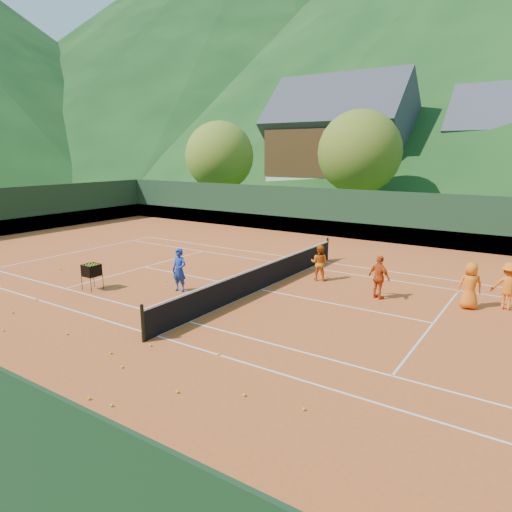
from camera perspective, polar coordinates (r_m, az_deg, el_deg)
The scene contains 32 objects.
ground at distance 17.64m, azimuth 0.58°, elevation -4.28°, with size 400.00×400.00×0.00m, color #284F18.
clay_court at distance 17.63m, azimuth 0.58°, elevation -4.25°, with size 40.00×24.00×0.02m, color #BE4E1E.
mountain_far_left at distance 196.94m, azimuth 2.72°, elevation 25.97°, with size 260.00×260.00×100.00m, color black.
coach at distance 17.45m, azimuth -9.56°, elevation -1.76°, with size 0.60×0.40×1.65m, color #173499.
student_a at distance 18.93m, azimuth 7.91°, elevation -0.82°, with size 0.72×0.56×1.48m, color orange.
student_b at distance 16.92m, azimuth 15.15°, elevation -2.60°, with size 0.93×0.39×1.59m, color #D44A12.
student_c at distance 16.92m, azimuth 25.18°, elevation -3.38°, with size 0.78×0.51×1.60m, color orange.
student_d at distance 17.43m, azimuth 29.00°, elevation -3.31°, with size 1.04×0.60×1.61m, color orange.
tennis_ball_0 at distance 22.02m, azimuth -19.14°, elevation -1.38°, with size 0.07×0.07×0.07m, color #B3DC24.
tennis_ball_1 at distance 10.81m, azimuth -20.13°, elevation -16.38°, with size 0.07×0.07×0.07m, color #B3DC24.
tennis_ball_2 at distance 22.32m, azimuth -23.33°, elevation -1.54°, with size 0.07×0.07×0.07m, color #B3DC24.
tennis_ball_3 at distance 12.19m, azimuth -4.73°, elevation -12.12°, with size 0.07×0.07×0.07m, color #B3DC24.
tennis_ball_4 at distance 17.08m, azimuth -28.13°, elevation -6.24°, with size 0.07×0.07×0.07m, color #B3DC24.
tennis_ball_5 at distance 15.56m, azimuth -29.04°, elevation -8.13°, with size 0.07×0.07×0.07m, color #B3DC24.
tennis_ball_7 at distance 10.59m, azimuth -9.81°, elevation -16.38°, with size 0.07×0.07×0.07m, color #B3DC24.
tennis_ball_8 at distance 10.33m, azimuth -1.46°, elevation -16.98°, with size 0.07×0.07×0.07m, color #B3DC24.
tennis_ball_11 at distance 11.96m, azimuth -16.39°, elevation -13.16°, with size 0.07×0.07×0.07m, color #B3DC24.
tennis_ball_12 at distance 12.80m, azimuth -17.72°, elevation -11.47°, with size 0.07×0.07×0.07m, color #B3DC24.
tennis_ball_13 at distance 18.64m, azimuth -16.72°, elevation -3.71°, with size 0.07×0.07×0.07m, color #B3DC24.
tennis_ball_14 at distance 10.41m, azimuth -17.61°, elevation -17.37°, with size 0.07×0.07×0.07m, color #B3DC24.
tennis_ball_15 at distance 18.17m, azimuth -25.71°, elevation -4.90°, with size 0.07×0.07×0.07m, color #B3DC24.
tennis_ball_16 at distance 9.89m, azimuth 5.99°, elevation -18.51°, with size 0.07×0.07×0.07m, color #B3DC24.
tennis_ball_17 at distance 12.98m, azimuth -13.07°, elevation -10.82°, with size 0.07×0.07×0.07m, color #B3DC24.
tennis_ball_18 at distance 19.03m, azimuth -11.23°, elevation -3.08°, with size 0.07×0.07×0.07m, color #B3DC24.
tennis_ball_19 at distance 14.47m, azimuth -22.54°, elevation -8.99°, with size 0.07×0.07×0.07m, color #B3DC24.
court_lines at distance 17.63m, azimuth 0.58°, elevation -4.21°, with size 23.83×11.03×0.00m.
tennis_net at distance 17.49m, azimuth 0.59°, elevation -2.65°, with size 0.10×12.07×1.10m.
perimeter_fence at distance 17.31m, azimuth 0.59°, elevation -0.26°, with size 40.40×24.24×3.00m.
ball_hopper at distance 18.55m, azimuth -19.87°, elevation -1.74°, with size 0.57×0.57×1.00m.
chalet_left at distance 48.13m, azimuth 10.43°, elevation 13.17°, with size 13.80×9.93×12.92m.
tree_a at distance 40.83m, azimuth -4.55°, elevation 12.34°, with size 6.00×6.00×7.88m.
tree_b at distance 36.59m, azimuth 12.83°, elevation 12.53°, with size 6.40×6.40×8.40m.
Camera 1 is at (9.19, -14.13, 5.19)m, focal length 32.00 mm.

